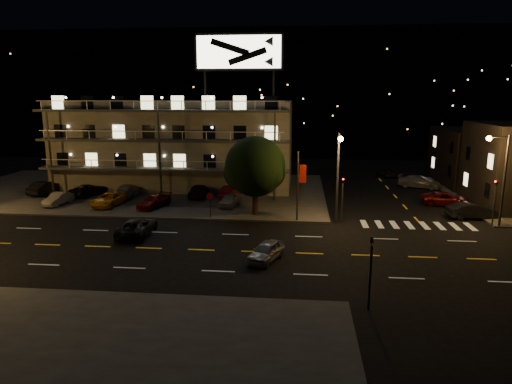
# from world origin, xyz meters

# --- Properties ---
(ground) EXTENTS (140.00, 140.00, 0.00)m
(ground) POSITION_xyz_m (0.00, 0.00, 0.00)
(ground) COLOR black
(ground) RESTS_ON ground
(curb_nw) EXTENTS (44.00, 24.00, 0.15)m
(curb_nw) POSITION_xyz_m (-14.00, 20.00, 0.07)
(curb_nw) COLOR #343432
(curb_nw) RESTS_ON ground
(motel) EXTENTS (28.00, 13.80, 18.10)m
(motel) POSITION_xyz_m (-9.94, 23.88, 5.34)
(motel) COLOR #9B9687
(motel) RESTS_ON ground
(side_bldg_back) EXTENTS (14.06, 12.00, 7.00)m
(side_bldg_back) POSITION_xyz_m (29.99, 28.00, 3.50)
(side_bldg_back) COLOR black
(side_bldg_back) RESTS_ON ground
(hill_backdrop) EXTENTS (120.00, 25.00, 24.00)m
(hill_backdrop) POSITION_xyz_m (-5.94, 68.78, 11.55)
(hill_backdrop) COLOR black
(hill_backdrop) RESTS_ON ground
(streetlight_nc) EXTENTS (0.44, 1.92, 8.00)m
(streetlight_nc) POSITION_xyz_m (8.50, 7.94, 4.96)
(streetlight_nc) COLOR #2D2D30
(streetlight_nc) RESTS_ON ground
(streetlight_ne) EXTENTS (1.92, 0.44, 8.00)m
(streetlight_ne) POSITION_xyz_m (22.14, 8.30, 4.96)
(streetlight_ne) COLOR #2D2D30
(streetlight_ne) RESTS_ON ground
(signal_nw) EXTENTS (0.20, 0.27, 4.60)m
(signal_nw) POSITION_xyz_m (9.00, 8.50, 2.57)
(signal_nw) COLOR #2D2D30
(signal_nw) RESTS_ON ground
(signal_sw) EXTENTS (0.20, 0.27, 4.60)m
(signal_sw) POSITION_xyz_m (9.00, -8.50, 2.57)
(signal_sw) COLOR #2D2D30
(signal_sw) RESTS_ON ground
(signal_ne) EXTENTS (0.27, 0.20, 4.60)m
(signal_ne) POSITION_xyz_m (22.00, 8.50, 2.57)
(signal_ne) COLOR #2D2D30
(signal_ne) RESTS_ON ground
(banner_north) EXTENTS (0.83, 0.16, 6.40)m
(banner_north) POSITION_xyz_m (5.09, 8.40, 3.43)
(banner_north) COLOR #2D2D30
(banner_north) RESTS_ON ground
(stop_sign) EXTENTS (0.91, 0.11, 2.61)m
(stop_sign) POSITION_xyz_m (-3.00, 8.57, 1.71)
(stop_sign) COLOR #2D2D30
(stop_sign) RESTS_ON ground
(tree) EXTENTS (5.89, 5.67, 7.42)m
(tree) POSITION_xyz_m (0.98, 10.06, 4.56)
(tree) COLOR black
(tree) RESTS_ON curb_nw
(lot_car_0) EXTENTS (2.39, 3.98, 1.27)m
(lot_car_0) POSITION_xyz_m (-20.23, 12.27, 0.78)
(lot_car_0) COLOR black
(lot_car_0) RESTS_ON curb_nw
(lot_car_1) EXTENTS (1.78, 3.90, 1.24)m
(lot_car_1) POSITION_xyz_m (-19.54, 11.85, 0.77)
(lot_car_1) COLOR gray
(lot_car_1) RESTS_ON curb_nw
(lot_car_2) EXTENTS (2.62, 4.86, 1.30)m
(lot_car_2) POSITION_xyz_m (-14.17, 12.01, 0.80)
(lot_car_2) COLOR orange
(lot_car_2) RESTS_ON curb_nw
(lot_car_3) EXTENTS (3.08, 4.57, 1.23)m
(lot_car_3) POSITION_xyz_m (-9.39, 11.78, 0.77)
(lot_car_3) COLOR #5C0D11
(lot_car_3) RESTS_ON curb_nw
(lot_car_4) EXTENTS (2.17, 3.95, 1.27)m
(lot_car_4) POSITION_xyz_m (-1.84, 13.15, 0.79)
(lot_car_4) COLOR gray
(lot_car_4) RESTS_ON curb_nw
(lot_car_5) EXTENTS (2.11, 4.72, 1.50)m
(lot_car_5) POSITION_xyz_m (-23.69, 16.62, 0.90)
(lot_car_5) COLOR black
(lot_car_5) RESTS_ON curb_nw
(lot_car_6) EXTENTS (3.57, 5.02, 1.27)m
(lot_car_6) POSITION_xyz_m (-18.42, 16.44, 0.79)
(lot_car_6) COLOR black
(lot_car_6) RESTS_ON curb_nw
(lot_car_7) EXTENTS (2.15, 4.96, 1.42)m
(lot_car_7) POSITION_xyz_m (-13.81, 16.18, 0.86)
(lot_car_7) COLOR gray
(lot_car_7) RESTS_ON curb_nw
(lot_car_8) EXTENTS (1.81, 4.45, 1.51)m
(lot_car_8) POSITION_xyz_m (-5.86, 16.66, 0.91)
(lot_car_8) COLOR black
(lot_car_8) RESTS_ON curb_nw
(lot_car_9) EXTENTS (2.52, 4.21, 1.31)m
(lot_car_9) POSITION_xyz_m (-2.28, 17.29, 0.80)
(lot_car_9) COLOR #5C0D11
(lot_car_9) RESTS_ON curb_nw
(side_car_0) EXTENTS (4.64, 2.11, 1.48)m
(side_car_0) POSITION_xyz_m (21.12, 10.98, 0.74)
(side_car_0) COLOR black
(side_car_0) RESTS_ON ground
(side_car_1) EXTENTS (5.12, 2.71, 1.37)m
(side_car_1) POSITION_xyz_m (20.38, 16.06, 0.69)
(side_car_1) COLOR #5C0D11
(side_car_1) RESTS_ON ground
(side_car_2) EXTENTS (5.44, 3.80, 1.46)m
(side_car_2) POSITION_xyz_m (19.89, 25.31, 0.73)
(side_car_2) COLOR gray
(side_car_2) RESTS_ON ground
(side_car_3) EXTENTS (3.84, 1.94, 1.25)m
(side_car_3) POSITION_xyz_m (17.54, 31.85, 0.63)
(side_car_3) COLOR black
(side_car_3) RESTS_ON ground
(road_car_east) EXTENTS (2.79, 4.08, 1.29)m
(road_car_east) POSITION_xyz_m (2.96, -1.62, 0.65)
(road_car_east) COLOR gray
(road_car_east) RESTS_ON ground
(road_car_west) EXTENTS (2.44, 5.12, 1.41)m
(road_car_west) POSITION_xyz_m (-7.99, 3.06, 0.71)
(road_car_west) COLOR black
(road_car_west) RESTS_ON ground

